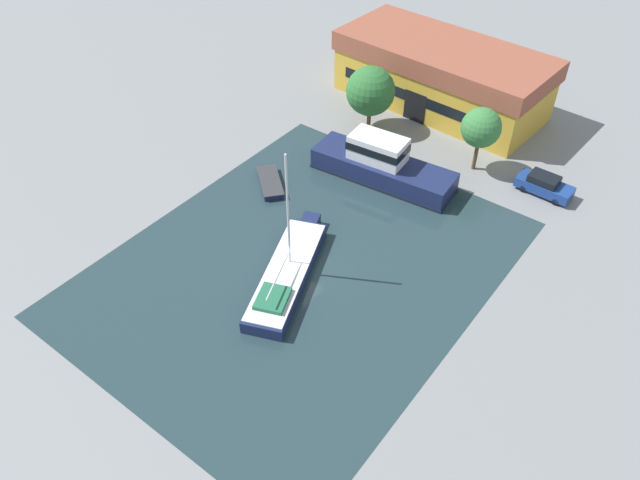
{
  "coord_description": "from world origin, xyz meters",
  "views": [
    {
      "loc": [
        20.96,
        -25.15,
        32.05
      ],
      "look_at": [
        0.0,
        2.34,
        1.0
      ],
      "focal_mm": 35.0,
      "sensor_mm": 36.0,
      "label": 1
    }
  ],
  "objects_px": {
    "quay_tree_by_water": "(370,91)",
    "sailboat_moored": "(287,273)",
    "warehouse_building": "(442,75)",
    "parked_car": "(544,185)",
    "motor_cruiser": "(382,164)",
    "quay_tree_near_building": "(481,128)",
    "small_dinghy": "(270,183)"
  },
  "relations": [
    {
      "from": "sailboat_moored",
      "to": "motor_cruiser",
      "type": "distance_m",
      "value": 14.37
    },
    {
      "from": "warehouse_building",
      "to": "quay_tree_near_building",
      "type": "bearing_deg",
      "value": -41.8
    },
    {
      "from": "quay_tree_near_building",
      "to": "small_dinghy",
      "type": "bearing_deg",
      "value": -134.68
    },
    {
      "from": "quay_tree_by_water",
      "to": "sailboat_moored",
      "type": "xyz_separation_m",
      "value": [
        6.78,
        -20.41,
        -3.33
      ]
    },
    {
      "from": "parked_car",
      "to": "sailboat_moored",
      "type": "distance_m",
      "value": 23.29
    },
    {
      "from": "warehouse_building",
      "to": "quay_tree_by_water",
      "type": "bearing_deg",
      "value": -106.71
    },
    {
      "from": "warehouse_building",
      "to": "sailboat_moored",
      "type": "xyz_separation_m",
      "value": [
        3.76,
        -28.63,
        -2.55
      ]
    },
    {
      "from": "quay_tree_near_building",
      "to": "motor_cruiser",
      "type": "bearing_deg",
      "value": -132.77
    },
    {
      "from": "sailboat_moored",
      "to": "small_dinghy",
      "type": "relative_size",
      "value": 2.69
    },
    {
      "from": "quay_tree_by_water",
      "to": "small_dinghy",
      "type": "height_order",
      "value": "quay_tree_by_water"
    },
    {
      "from": "warehouse_building",
      "to": "quay_tree_near_building",
      "type": "distance_m",
      "value": 11.56
    },
    {
      "from": "motor_cruiser",
      "to": "quay_tree_by_water",
      "type": "bearing_deg",
      "value": 35.97
    },
    {
      "from": "warehouse_building",
      "to": "motor_cruiser",
      "type": "bearing_deg",
      "value": -77.09
    },
    {
      "from": "parked_car",
      "to": "quay_tree_by_water",
      "type": "bearing_deg",
      "value": -87.7
    },
    {
      "from": "motor_cruiser",
      "to": "warehouse_building",
      "type": "bearing_deg",
      "value": 4.0
    },
    {
      "from": "parked_car",
      "to": "small_dinghy",
      "type": "distance_m",
      "value": 22.94
    },
    {
      "from": "warehouse_building",
      "to": "quay_tree_near_building",
      "type": "height_order",
      "value": "warehouse_building"
    },
    {
      "from": "warehouse_building",
      "to": "parked_car",
      "type": "bearing_deg",
      "value": -25.38
    },
    {
      "from": "warehouse_building",
      "to": "parked_car",
      "type": "height_order",
      "value": "warehouse_building"
    },
    {
      "from": "sailboat_moored",
      "to": "parked_car",
      "type": "bearing_deg",
      "value": 41.17
    },
    {
      "from": "quay_tree_near_building",
      "to": "motor_cruiser",
      "type": "height_order",
      "value": "quay_tree_near_building"
    },
    {
      "from": "warehouse_building",
      "to": "sailboat_moored",
      "type": "height_order",
      "value": "sailboat_moored"
    },
    {
      "from": "quay_tree_near_building",
      "to": "sailboat_moored",
      "type": "bearing_deg",
      "value": -102.0
    },
    {
      "from": "quay_tree_near_building",
      "to": "small_dinghy",
      "type": "xyz_separation_m",
      "value": [
        -12.62,
        -12.76,
        -3.85
      ]
    },
    {
      "from": "warehouse_building",
      "to": "quay_tree_by_water",
      "type": "height_order",
      "value": "quay_tree_by_water"
    },
    {
      "from": "quay_tree_by_water",
      "to": "sailboat_moored",
      "type": "relative_size",
      "value": 0.51
    },
    {
      "from": "warehouse_building",
      "to": "small_dinghy",
      "type": "bearing_deg",
      "value": -98.73
    },
    {
      "from": "warehouse_building",
      "to": "quay_tree_near_building",
      "type": "xyz_separation_m",
      "value": [
        8.11,
        -8.17,
        1.0
      ]
    },
    {
      "from": "quay_tree_by_water",
      "to": "sailboat_moored",
      "type": "distance_m",
      "value": 21.76
    },
    {
      "from": "parked_car",
      "to": "sailboat_moored",
      "type": "relative_size",
      "value": 0.38
    },
    {
      "from": "quay_tree_by_water",
      "to": "motor_cruiser",
      "type": "distance_m",
      "value": 8.54
    },
    {
      "from": "small_dinghy",
      "to": "sailboat_moored",
      "type": "bearing_deg",
      "value": -93.0
    }
  ]
}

